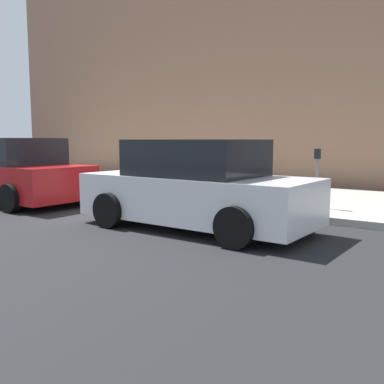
{
  "coord_description": "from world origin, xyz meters",
  "views": [
    {
      "loc": [
        -7.85,
        8.05,
        1.6
      ],
      "look_at": [
        -2.47,
        0.36,
        0.46
      ],
      "focal_mm": 40.32,
      "sensor_mm": 36.0,
      "label": 1
    }
  ],
  "objects_px": {
    "bollard_post": "(124,180)",
    "parking_meter": "(317,169)",
    "parked_car_red_1": "(14,173)",
    "suitcase_maroon_1": "(244,189)",
    "fire_hydrant": "(147,177)",
    "parked_car_white_0": "(196,187)",
    "suitcase_navy_3": "(208,189)",
    "suitcase_red_4": "(193,185)",
    "suitcase_teal_2": "(225,186)",
    "suitcase_olive_5": "(175,182)",
    "suitcase_black_0": "(263,192)"
  },
  "relations": [
    {
      "from": "bollard_post",
      "to": "parking_meter",
      "type": "relative_size",
      "value": 0.56
    },
    {
      "from": "parking_meter",
      "to": "parked_car_red_1",
      "type": "bearing_deg",
      "value": 22.0
    },
    {
      "from": "bollard_post",
      "to": "parked_car_red_1",
      "type": "height_order",
      "value": "parked_car_red_1"
    },
    {
      "from": "suitcase_maroon_1",
      "to": "fire_hydrant",
      "type": "bearing_deg",
      "value": 0.81
    },
    {
      "from": "parked_car_red_1",
      "to": "parking_meter",
      "type": "bearing_deg",
      "value": -158.0
    },
    {
      "from": "parked_car_white_0",
      "to": "suitcase_navy_3",
      "type": "bearing_deg",
      "value": -61.6
    },
    {
      "from": "suitcase_maroon_1",
      "to": "suitcase_red_4",
      "type": "bearing_deg",
      "value": -0.34
    },
    {
      "from": "suitcase_red_4",
      "to": "fire_hydrant",
      "type": "relative_size",
      "value": 0.86
    },
    {
      "from": "parking_meter",
      "to": "parked_car_white_0",
      "type": "relative_size",
      "value": 0.29
    },
    {
      "from": "suitcase_maroon_1",
      "to": "suitcase_teal_2",
      "type": "relative_size",
      "value": 0.84
    },
    {
      "from": "suitcase_navy_3",
      "to": "bollard_post",
      "type": "bearing_deg",
      "value": 1.7
    },
    {
      "from": "fire_hydrant",
      "to": "parked_car_white_0",
      "type": "distance_m",
      "value": 4.21
    },
    {
      "from": "suitcase_olive_5",
      "to": "parked_car_white_0",
      "type": "xyz_separation_m",
      "value": [
        -2.43,
        2.56,
        0.25
      ]
    },
    {
      "from": "suitcase_navy_3",
      "to": "parked_car_white_0",
      "type": "distance_m",
      "value": 2.82
    },
    {
      "from": "suitcase_black_0",
      "to": "parked_car_white_0",
      "type": "relative_size",
      "value": 0.2
    },
    {
      "from": "fire_hydrant",
      "to": "parked_car_white_0",
      "type": "bearing_deg",
      "value": 143.07
    },
    {
      "from": "parked_car_red_1",
      "to": "suitcase_navy_3",
      "type": "bearing_deg",
      "value": -150.18
    },
    {
      "from": "suitcase_navy_3",
      "to": "parked_car_white_0",
      "type": "relative_size",
      "value": 0.2
    },
    {
      "from": "suitcase_maroon_1",
      "to": "bollard_post",
      "type": "xyz_separation_m",
      "value": [
        3.67,
        0.19,
        0.05
      ]
    },
    {
      "from": "fire_hydrant",
      "to": "bollard_post",
      "type": "height_order",
      "value": "fire_hydrant"
    },
    {
      "from": "parked_car_white_0",
      "to": "parked_car_red_1",
      "type": "bearing_deg",
      "value": 0.0
    },
    {
      "from": "suitcase_maroon_1",
      "to": "suitcase_navy_3",
      "type": "bearing_deg",
      "value": 6.75
    },
    {
      "from": "suitcase_teal_2",
      "to": "suitcase_red_4",
      "type": "bearing_deg",
      "value": -4.13
    },
    {
      "from": "suitcase_black_0",
      "to": "suitcase_maroon_1",
      "type": "height_order",
      "value": "suitcase_black_0"
    },
    {
      "from": "suitcase_red_4",
      "to": "suitcase_olive_5",
      "type": "xyz_separation_m",
      "value": [
        0.57,
        0.02,
        0.03
      ]
    },
    {
      "from": "parking_meter",
      "to": "bollard_post",
      "type": "bearing_deg",
      "value": 4.29
    },
    {
      "from": "suitcase_navy_3",
      "to": "parking_meter",
      "type": "xyz_separation_m",
      "value": [
        -2.58,
        -0.32,
        0.55
      ]
    },
    {
      "from": "suitcase_teal_2",
      "to": "suitcase_navy_3",
      "type": "height_order",
      "value": "suitcase_navy_3"
    },
    {
      "from": "suitcase_olive_5",
      "to": "suitcase_maroon_1",
      "type": "bearing_deg",
      "value": -179.7
    },
    {
      "from": "suitcase_black_0",
      "to": "fire_hydrant",
      "type": "xyz_separation_m",
      "value": [
        3.46,
        0.01,
        0.16
      ]
    },
    {
      "from": "suitcase_red_4",
      "to": "bollard_post",
      "type": "relative_size",
      "value": 1.02
    },
    {
      "from": "suitcase_teal_2",
      "to": "parking_meter",
      "type": "distance_m",
      "value": 2.19
    },
    {
      "from": "suitcase_teal_2",
      "to": "suitcase_red_4",
      "type": "distance_m",
      "value": 0.98
    },
    {
      "from": "fire_hydrant",
      "to": "bollard_post",
      "type": "distance_m",
      "value": 0.73
    },
    {
      "from": "fire_hydrant",
      "to": "parked_car_red_1",
      "type": "xyz_separation_m",
      "value": [
        2.26,
        2.53,
        0.19
      ]
    },
    {
      "from": "suitcase_navy_3",
      "to": "suitcase_olive_5",
      "type": "distance_m",
      "value": 1.1
    },
    {
      "from": "suitcase_black_0",
      "to": "bollard_post",
      "type": "bearing_deg",
      "value": 2.18
    },
    {
      "from": "suitcase_teal_2",
      "to": "parked_car_red_1",
      "type": "height_order",
      "value": "parked_car_red_1"
    },
    {
      "from": "suitcase_maroon_1",
      "to": "parked_car_red_1",
      "type": "distance_m",
      "value": 5.83
    },
    {
      "from": "suitcase_black_0",
      "to": "bollard_post",
      "type": "xyz_separation_m",
      "value": [
        4.18,
        0.16,
        0.08
      ]
    },
    {
      "from": "suitcase_olive_5",
      "to": "bollard_post",
      "type": "bearing_deg",
      "value": 6.27
    },
    {
      "from": "suitcase_navy_3",
      "to": "bollard_post",
      "type": "relative_size",
      "value": 1.19
    },
    {
      "from": "suitcase_navy_3",
      "to": "suitcase_red_4",
      "type": "distance_m",
      "value": 0.54
    },
    {
      "from": "suitcase_black_0",
      "to": "parking_meter",
      "type": "height_order",
      "value": "parking_meter"
    },
    {
      "from": "suitcase_olive_5",
      "to": "parking_meter",
      "type": "bearing_deg",
      "value": -176.59
    },
    {
      "from": "fire_hydrant",
      "to": "parked_car_white_0",
      "type": "height_order",
      "value": "parked_car_white_0"
    },
    {
      "from": "suitcase_navy_3",
      "to": "fire_hydrant",
      "type": "distance_m",
      "value": 2.04
    },
    {
      "from": "fire_hydrant",
      "to": "bollard_post",
      "type": "bearing_deg",
      "value": 11.92
    },
    {
      "from": "fire_hydrant",
      "to": "parked_car_red_1",
      "type": "height_order",
      "value": "parked_car_red_1"
    },
    {
      "from": "suitcase_red_4",
      "to": "suitcase_black_0",
      "type": "bearing_deg",
      "value": 178.78
    }
  ]
}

